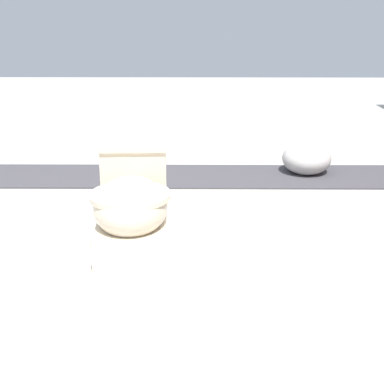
% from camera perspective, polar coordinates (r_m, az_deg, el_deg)
% --- Properties ---
extents(ground_plane, '(14.00, 14.00, 0.00)m').
position_cam_1_polar(ground_plane, '(2.86, -8.50, -5.18)').
color(ground_plane, '#B7B2A8').
extents(gravel_strip, '(0.56, 8.00, 0.01)m').
position_cam_1_polar(gravel_strip, '(3.89, 1.29, 1.70)').
color(gravel_strip, '#423F44').
rests_on(gravel_strip, ground).
extents(toilet, '(0.65, 0.41, 0.52)m').
position_cam_1_polar(toilet, '(2.69, -6.39, -1.61)').
color(toilet, beige).
rests_on(toilet, ground).
extents(boulder_near, '(0.45, 0.45, 0.23)m').
position_cam_1_polar(boulder_near, '(4.02, 12.13, 3.52)').
color(boulder_near, '#B7B2AD').
rests_on(boulder_near, ground).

